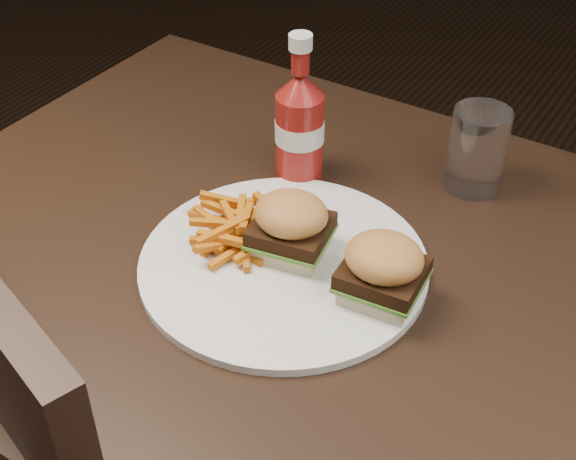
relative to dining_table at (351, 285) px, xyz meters
The scene contains 7 objects.
dining_table is the anchor object (origin of this frame).
plate 0.09m from the dining_table, 154.89° to the right, with size 0.34×0.34×0.01m, color white.
sandwich_half_a 0.09m from the dining_table, 168.36° to the right, with size 0.08×0.07×0.02m, color beige.
sandwich_half_b 0.07m from the dining_table, 27.94° to the right, with size 0.08×0.07×0.02m, color #F9F2C4.
fries_pile 0.15m from the dining_table, behind, with size 0.12×0.12×0.05m, color #CD6600, non-canonical shape.
ketchup_bottle 0.23m from the dining_table, 138.87° to the left, with size 0.06×0.06×0.13m, color maroon.
tumbler 0.26m from the dining_table, 78.32° to the left, with size 0.08×0.08×0.12m, color white.
Camera 1 is at (0.32, -0.64, 1.38)m, focal length 50.00 mm.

